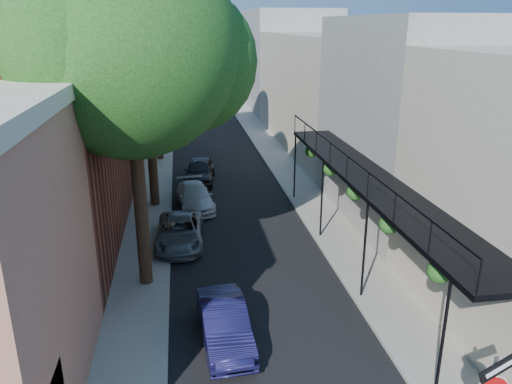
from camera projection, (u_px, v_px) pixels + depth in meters
name	position (u px, v px, depth m)	size (l,w,h in m)	color
road_surface	(214.00, 148.00, 36.73)	(6.00, 64.00, 0.01)	black
sidewalk_left	(159.00, 149.00, 36.14)	(2.00, 64.00, 0.12)	gray
sidewalk_right	(267.00, 145.00, 37.28)	(2.00, 64.00, 0.12)	gray
buildings_left	(72.00, 84.00, 32.66)	(10.10, 59.10, 12.00)	tan
buildings_right	(337.00, 85.00, 36.12)	(9.80, 55.00, 10.00)	#BDB49C
oak_near	(144.00, 51.00, 15.24)	(7.48, 6.80, 11.42)	#362515
oak_mid	(154.00, 61.00, 22.96)	(6.60, 6.00, 10.20)	#362515
oak_far	(160.00, 31.00, 31.04)	(7.70, 7.00, 11.90)	#362515
parked_car_b	(224.00, 323.00, 14.15)	(1.27, 3.63, 1.20)	#131239
parked_car_c	(180.00, 232.00, 20.46)	(1.87, 4.05, 1.13)	slate
parked_car_d	(195.00, 197.00, 24.58)	(1.60, 3.93, 1.14)	#BBBBBF
parked_car_e	(200.00, 171.00, 28.59)	(1.60, 3.97, 1.35)	black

